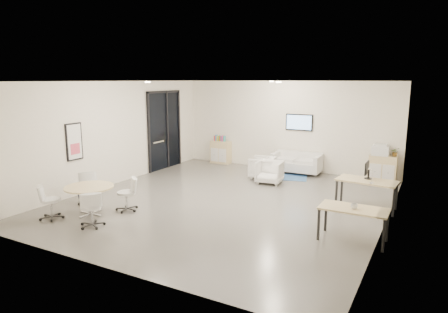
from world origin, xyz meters
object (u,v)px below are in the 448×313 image
desk_front (354,211)px  armchair_left (262,166)px  sideboard_right (383,168)px  loveseat (297,163)px  sideboard_left (221,152)px  armchair_right (270,171)px  round_table (89,190)px  desk_rear (367,183)px

desk_front → armchair_left: bearing=133.1°
sideboard_right → loveseat: (-2.80, -0.19, -0.08)m
sideboard_left → armchair_right: (2.87, -1.98, -0.04)m
sideboard_left → round_table: bearing=-88.6°
armchair_left → desk_front: bearing=35.6°
armchair_left → desk_front: armchair_left is taller
sideboard_left → armchair_left: bearing=-31.7°
loveseat → armchair_right: size_ratio=2.13×
sideboard_right → armchair_right: size_ratio=1.07×
desk_rear → desk_front: desk_rear is taller
sideboard_right → armchair_right: 3.68m
loveseat → armchair_right: 1.81m
loveseat → desk_rear: bearing=-47.7°
sideboard_right → loveseat: sideboard_right is taller
round_table → sideboard_left: bearing=91.4°
desk_rear → desk_front: (0.11, -2.26, -0.05)m
desk_front → armchair_right: bearing=133.0°
loveseat → round_table: loveseat is taller
armchair_left → round_table: bearing=-30.0°
armchair_left → armchair_right: (0.47, -0.49, -0.00)m
sideboard_left → round_table: sideboard_left is taller
armchair_left → desk_rear: 4.00m
armchair_left → round_table: (-2.24, -5.37, 0.23)m
loveseat → desk_front: bearing=-61.8°
loveseat → desk_front: loveseat is taller
sideboard_right → sideboard_left: bearing=180.0°
loveseat → round_table: bearing=-115.2°
sideboard_left → armchair_left: (2.40, -1.48, -0.04)m
round_table → desk_rear: bearing=32.0°
sideboard_left → loveseat: (3.18, -0.20, -0.09)m
sideboard_right → round_table: (-5.82, -6.85, 0.20)m
desk_rear → round_table: size_ratio=1.31×
sideboard_right → round_table: bearing=-130.3°
sideboard_left → desk_front: bearing=-41.8°
armchair_right → desk_rear: bearing=-28.3°
sideboard_right → desk_rear: sideboard_right is taller
round_table → desk_front: bearing=13.1°
sideboard_right → round_table: sideboard_right is taller
sideboard_left → desk_rear: size_ratio=0.57×
armchair_right → desk_rear: 3.38m
armchair_left → round_table: armchair_left is taller
armchair_left → desk_rear: size_ratio=0.52×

